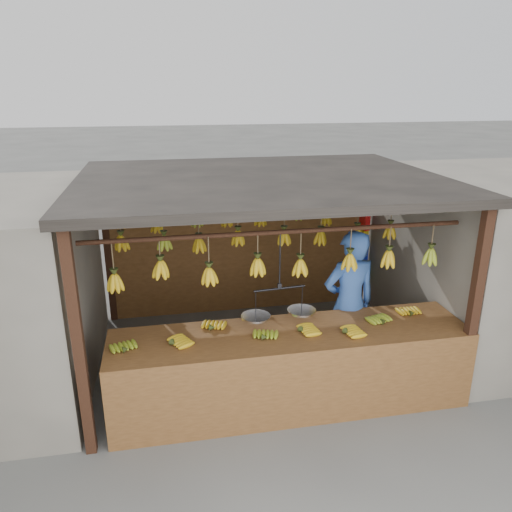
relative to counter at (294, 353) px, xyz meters
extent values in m
plane|color=#5B5B57|center=(-0.11, 1.24, -0.72)|extent=(80.00, 80.00, 0.00)
cube|color=black|center=(-2.11, -0.26, 0.43)|extent=(0.10, 0.10, 2.30)
cube|color=black|center=(1.89, -0.26, 0.43)|extent=(0.10, 0.10, 2.30)
cube|color=black|center=(-2.11, 2.74, 0.43)|extent=(0.10, 0.10, 2.30)
cube|color=black|center=(1.89, 2.74, 0.43)|extent=(0.10, 0.10, 2.30)
cube|color=black|center=(-0.11, 1.24, 1.63)|extent=(4.30, 3.30, 0.10)
cylinder|color=black|center=(-0.11, 0.24, 1.28)|extent=(4.00, 0.05, 0.05)
cylinder|color=black|center=(-0.11, 1.24, 1.28)|extent=(4.00, 0.05, 0.05)
cylinder|color=black|center=(-0.11, 2.24, 1.28)|extent=(4.00, 0.05, 0.05)
cube|color=brown|center=(-0.11, 2.74, 0.18)|extent=(4.00, 0.06, 1.80)
cube|color=brown|center=(0.01, 0.14, 0.14)|extent=(3.91, 0.87, 0.08)
cube|color=brown|center=(0.01, -0.30, -0.27)|extent=(3.91, 0.04, 0.90)
cube|color=black|center=(-1.85, -0.25, -0.31)|extent=(0.07, 0.07, 0.82)
cube|color=black|center=(1.86, -0.25, -0.31)|extent=(0.07, 0.07, 0.82)
cube|color=black|center=(-1.85, 0.52, -0.31)|extent=(0.07, 0.07, 0.82)
cube|color=black|center=(1.86, 0.52, -0.31)|extent=(0.07, 0.07, 0.82)
ellipsoid|color=#92A523|center=(-1.73, 0.02, 0.21)|extent=(0.24, 0.28, 0.06)
ellipsoid|color=gold|center=(-1.26, 0.05, 0.21)|extent=(0.30, 0.27, 0.06)
ellipsoid|color=gold|center=(-0.83, 0.32, 0.21)|extent=(0.25, 0.29, 0.06)
ellipsoid|color=#92A523|center=(-0.32, 0.00, 0.21)|extent=(0.24, 0.28, 0.06)
ellipsoid|color=gold|center=(0.10, 0.08, 0.21)|extent=(0.26, 0.21, 0.06)
ellipsoid|color=gold|center=(0.56, -0.05, 0.21)|extent=(0.27, 0.22, 0.06)
ellipsoid|color=#92A523|center=(1.06, 0.11, 0.21)|extent=(0.24, 0.28, 0.06)
ellipsoid|color=gold|center=(1.47, 0.24, 0.21)|extent=(0.18, 0.24, 0.06)
ellipsoid|color=gold|center=(-1.79, 0.24, 0.85)|extent=(0.16, 0.16, 0.28)
ellipsoid|color=gold|center=(-1.34, 0.27, 0.95)|extent=(0.16, 0.16, 0.28)
ellipsoid|color=gold|center=(-0.85, 0.21, 0.86)|extent=(0.16, 0.16, 0.28)
ellipsoid|color=gold|center=(-0.35, 0.22, 0.92)|extent=(0.16, 0.16, 0.28)
ellipsoid|color=gold|center=(0.12, 0.27, 0.87)|extent=(0.16, 0.16, 0.28)
ellipsoid|color=gold|center=(0.65, 0.21, 0.92)|extent=(0.16, 0.16, 0.28)
ellipsoid|color=gold|center=(1.10, 0.21, 0.92)|extent=(0.16, 0.16, 0.28)
ellipsoid|color=#92A523|center=(1.58, 0.20, 0.92)|extent=(0.16, 0.16, 0.28)
ellipsoid|color=gold|center=(-1.78, 1.25, 0.95)|extent=(0.16, 0.16, 0.28)
ellipsoid|color=#92A523|center=(-1.28, 1.27, 0.92)|extent=(0.16, 0.16, 0.28)
ellipsoid|color=gold|center=(-0.87, 1.26, 0.87)|extent=(0.16, 0.16, 0.28)
ellipsoid|color=gold|center=(-0.39, 1.25, 0.93)|extent=(0.16, 0.16, 0.28)
ellipsoid|color=gold|center=(0.18, 1.22, 0.91)|extent=(0.16, 0.16, 0.28)
ellipsoid|color=gold|center=(0.66, 1.23, 0.88)|extent=(0.16, 0.16, 0.28)
ellipsoid|color=gold|center=(1.14, 1.23, 0.90)|extent=(0.16, 0.16, 0.28)
ellipsoid|color=gold|center=(1.59, 1.23, 0.91)|extent=(0.16, 0.16, 0.28)
ellipsoid|color=gold|center=(-1.85, 2.27, 0.95)|extent=(0.16, 0.16, 0.28)
ellipsoid|color=gold|center=(-1.37, 2.24, 0.86)|extent=(0.16, 0.16, 0.28)
ellipsoid|color=#92A523|center=(-0.82, 2.22, 0.92)|extent=(0.16, 0.16, 0.28)
ellipsoid|color=gold|center=(-0.39, 2.27, 0.89)|extent=(0.16, 0.16, 0.28)
ellipsoid|color=gold|center=(0.08, 2.20, 0.89)|extent=(0.16, 0.16, 0.28)
ellipsoid|color=#92A523|center=(0.64, 2.25, 0.94)|extent=(0.16, 0.16, 0.28)
ellipsoid|color=gold|center=(1.06, 2.21, 0.85)|extent=(0.16, 0.16, 0.28)
ellipsoid|color=gold|center=(1.62, 2.28, 0.96)|extent=(0.16, 0.16, 0.28)
cylinder|color=black|center=(-0.11, 0.24, 0.97)|extent=(0.02, 0.02, 0.63)
cylinder|color=black|center=(-0.11, 0.24, 0.65)|extent=(0.57, 0.08, 0.02)
cylinder|color=silver|center=(-0.37, 0.21, 0.35)|extent=(0.31, 0.31, 0.02)
cylinder|color=silver|center=(0.15, 0.26, 0.35)|extent=(0.31, 0.31, 0.02)
imported|color=#3359A5|center=(0.85, 0.64, 0.21)|extent=(0.73, 0.52, 1.85)
cube|color=red|center=(1.83, 2.59, 0.72)|extent=(0.08, 0.26, 0.34)
cube|color=yellow|center=(1.83, 2.59, 0.39)|extent=(0.08, 0.26, 0.34)
cube|color=#1426BF|center=(1.83, 2.59, 0.16)|extent=(0.08, 0.26, 0.34)
cube|color=#199926|center=(1.83, 2.59, -0.12)|extent=(0.08, 0.26, 0.34)
camera|label=1|loc=(-1.28, -4.53, 2.72)|focal=35.00mm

